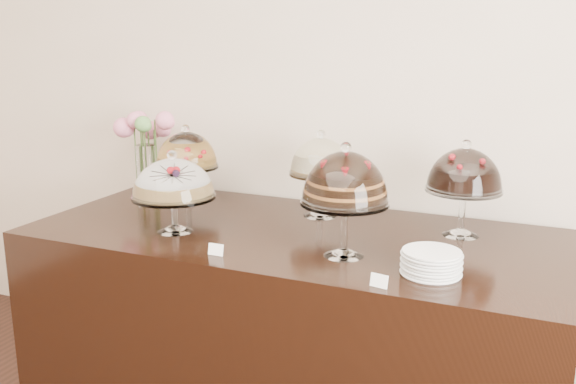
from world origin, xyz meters
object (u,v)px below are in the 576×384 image
at_px(cake_stand_sugar_sponge, 173,182).
at_px(plate_stack, 431,263).
at_px(cake_stand_choco_layer, 345,182).
at_px(cake_stand_cheesecake, 321,160).
at_px(cake_stand_fruit_tart, 187,153).
at_px(flower_vase, 145,140).
at_px(cake_stand_dark_choco, 465,174).
at_px(display_counter, 293,330).

distance_m(cake_stand_sugar_sponge, plate_stack, 1.09).
relative_size(cake_stand_choco_layer, cake_stand_cheesecake, 1.09).
xyz_separation_m(cake_stand_fruit_tart, flower_vase, (-0.33, 0.13, 0.02)).
bearing_deg(cake_stand_cheesecake, cake_stand_dark_choco, -3.26).
relative_size(display_counter, cake_stand_sugar_sponge, 6.37).
bearing_deg(cake_stand_cheesecake, plate_stack, -40.91).
height_order(cake_stand_choco_layer, cake_stand_cheesecake, cake_stand_choco_layer).
relative_size(display_counter, cake_stand_dark_choco, 5.55).
bearing_deg(plate_stack, display_counter, 157.18).
relative_size(cake_stand_choco_layer, flower_vase, 1.01).
relative_size(cake_stand_cheesecake, plate_stack, 1.93).
bearing_deg(cake_stand_fruit_tart, flower_vase, 158.96).
relative_size(cake_stand_sugar_sponge, cake_stand_dark_choco, 0.87).
height_order(cake_stand_choco_layer, cake_stand_dark_choco, cake_stand_choco_layer).
relative_size(display_counter, cake_stand_cheesecake, 5.59).
bearing_deg(display_counter, flower_vase, 160.33).
bearing_deg(plate_stack, cake_stand_sugar_sponge, 176.38).
bearing_deg(cake_stand_cheesecake, cake_stand_sugar_sponge, -135.89).
height_order(cake_stand_sugar_sponge, cake_stand_choco_layer, cake_stand_choco_layer).
distance_m(cake_stand_choco_layer, cake_stand_cheesecake, 0.54).
bearing_deg(display_counter, cake_stand_sugar_sponge, -156.45).
xyz_separation_m(cake_stand_sugar_sponge, cake_stand_dark_choco, (1.10, 0.42, 0.05)).
bearing_deg(cake_stand_choco_layer, cake_stand_fruit_tart, 155.65).
height_order(cake_stand_dark_choco, plate_stack, cake_stand_dark_choco).
distance_m(cake_stand_choco_layer, plate_stack, 0.42).
bearing_deg(cake_stand_fruit_tart, cake_stand_sugar_sponge, -64.44).
relative_size(cake_stand_sugar_sponge, cake_stand_cheesecake, 0.88).
bearing_deg(flower_vase, plate_stack, -20.92).
bearing_deg(cake_stand_sugar_sponge, cake_stand_cheesecake, 44.11).
bearing_deg(cake_stand_fruit_tart, cake_stand_cheesecake, 3.19).
bearing_deg(flower_vase, cake_stand_sugar_sponge, -45.92).
height_order(display_counter, cake_stand_fruit_tart, cake_stand_fruit_tart).
xyz_separation_m(cake_stand_cheesecake, cake_stand_dark_choco, (0.63, -0.04, -0.00)).
bearing_deg(cake_stand_cheesecake, display_counter, -94.77).
bearing_deg(cake_stand_dark_choco, plate_stack, -92.65).
relative_size(cake_stand_fruit_tart, flower_vase, 0.90).
distance_m(display_counter, cake_stand_sugar_sponge, 0.82).
bearing_deg(cake_stand_fruit_tart, display_counter, -18.97).
bearing_deg(cake_stand_choco_layer, cake_stand_sugar_sponge, 179.44).
height_order(cake_stand_cheesecake, flower_vase, flower_vase).
relative_size(cake_stand_choco_layer, cake_stand_fruit_tart, 1.12).
bearing_deg(display_counter, cake_stand_dark_choco, 19.10).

